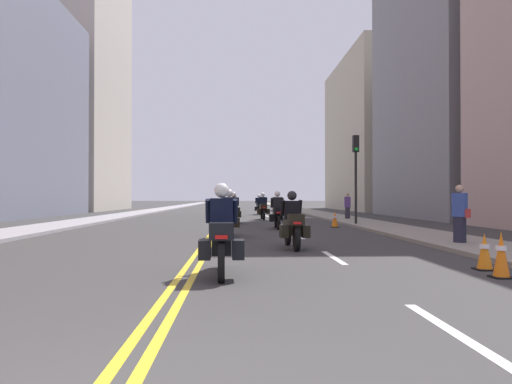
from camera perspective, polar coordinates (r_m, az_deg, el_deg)
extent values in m
plane|color=#373635|center=(50.84, -3.31, -2.19)|extent=(264.00, 264.00, 0.00)
cube|color=gray|center=(51.51, -11.62, -2.10)|extent=(2.48, 144.00, 0.12)
cube|color=gray|center=(51.25, 5.04, -2.11)|extent=(2.48, 144.00, 0.12)
cube|color=yellow|center=(50.84, -3.44, -2.19)|extent=(0.12, 132.00, 0.01)
cube|color=yellow|center=(50.84, -3.17, -2.19)|extent=(0.12, 132.00, 0.01)
cube|color=silver|center=(5.48, 22.48, -15.17)|extent=(0.14, 2.40, 0.01)
cube|color=silver|center=(11.13, 9.29, -7.75)|extent=(0.14, 2.40, 0.01)
cube|color=silver|center=(17.02, 5.21, -5.28)|extent=(0.14, 2.40, 0.01)
cube|color=silver|center=(22.97, 3.24, -4.08)|extent=(0.14, 2.40, 0.01)
cube|color=silver|center=(28.93, 2.09, -3.37)|extent=(0.14, 2.40, 0.01)
cube|color=silver|center=(34.91, 1.33, -2.90)|extent=(0.14, 2.40, 0.01)
cube|color=silver|center=(40.90, 0.80, -2.57)|extent=(0.14, 2.40, 0.01)
cube|color=silver|center=(46.89, 0.40, -2.32)|extent=(0.14, 2.40, 0.01)
cube|color=silver|center=(52.88, 0.09, -2.13)|extent=(0.14, 2.40, 0.01)
cube|color=silver|center=(58.87, -0.15, -1.98)|extent=(0.14, 2.40, 0.01)
cube|color=slate|center=(37.02, 22.69, 16.65)|extent=(7.30, 14.34, 24.70)
cube|color=#2D3847|center=(37.37, 27.87, 6.81)|extent=(0.04, 12.05, 0.90)
cube|color=#2D3847|center=(38.83, 27.81, 16.80)|extent=(0.04, 12.05, 0.90)
cube|color=#B6AB9E|center=(56.08, -19.62, 14.04)|extent=(6.19, 15.57, 31.11)
cube|color=#2D3847|center=(55.64, -22.73, 6.01)|extent=(0.04, 13.08, 0.90)
cube|color=#B6AE98|center=(53.72, 14.04, 6.62)|extent=(7.38, 18.88, 16.31)
cube|color=#2D3847|center=(54.52, 17.80, 2.23)|extent=(0.04, 15.86, 0.90)
cube|color=#2D3847|center=(54.75, 17.79, 5.35)|extent=(0.04, 15.86, 0.90)
cube|color=#2D3847|center=(55.14, 17.78, 8.45)|extent=(0.04, 15.86, 0.90)
cube|color=#2D3847|center=(55.69, 17.77, 11.48)|extent=(0.04, 15.86, 0.90)
cylinder|color=black|center=(9.26, -4.13, -7.19)|extent=(0.13, 0.66, 0.65)
cylinder|color=black|center=(7.79, -4.19, -8.43)|extent=(0.13, 0.66, 0.65)
cube|color=silver|center=(9.23, -4.13, -5.05)|extent=(0.15, 0.32, 0.04)
cube|color=black|center=(8.50, -4.16, -5.88)|extent=(0.35, 1.13, 0.40)
cube|color=black|center=(7.82, -4.18, -4.72)|extent=(0.41, 0.37, 0.28)
cube|color=red|center=(7.63, -4.19, -5.42)|extent=(0.20, 0.04, 0.06)
cube|color=black|center=(8.07, -6.17, -6.87)|extent=(0.21, 0.45, 0.32)
cube|color=black|center=(8.07, -2.17, -6.87)|extent=(0.21, 0.45, 0.32)
cube|color=#B2C1CC|center=(8.94, -4.14, -3.18)|extent=(0.36, 0.13, 0.36)
cube|color=black|center=(8.42, -4.15, -2.66)|extent=(0.41, 0.27, 0.56)
cylinder|color=black|center=(8.57, -5.75, -2.29)|extent=(0.11, 0.28, 0.45)
cylinder|color=black|center=(8.57, -2.54, -2.29)|extent=(0.11, 0.28, 0.45)
sphere|color=white|center=(8.44, -4.15, 0.20)|extent=(0.26, 0.26, 0.26)
cylinder|color=black|center=(13.76, 3.83, -5.11)|extent=(0.14, 0.62, 0.62)
cylinder|color=black|center=(12.23, 4.90, -5.67)|extent=(0.14, 0.62, 0.62)
cube|color=silver|center=(13.74, 3.83, -3.74)|extent=(0.15, 0.33, 0.04)
cube|color=black|center=(12.97, 4.33, -4.14)|extent=(0.37, 1.19, 0.40)
cube|color=black|center=(12.27, 4.83, -3.32)|extent=(0.41, 0.38, 0.28)
cube|color=red|center=(12.09, 4.98, -3.74)|extent=(0.20, 0.04, 0.06)
cube|color=black|center=(12.48, 3.39, -4.74)|extent=(0.22, 0.45, 0.32)
cube|color=black|center=(12.57, 5.93, -4.71)|extent=(0.22, 0.45, 0.32)
cube|color=#B2C1CC|center=(13.45, 4.00, -2.40)|extent=(0.36, 0.14, 0.36)
cube|color=black|center=(12.90, 4.36, -2.16)|extent=(0.41, 0.28, 0.50)
cylinder|color=black|center=(13.02, 3.22, -1.93)|extent=(0.11, 0.28, 0.45)
cylinder|color=black|center=(13.09, 5.30, -1.92)|extent=(0.11, 0.28, 0.45)
sphere|color=black|center=(12.93, 4.34, -0.43)|extent=(0.26, 0.26, 0.26)
cylinder|color=black|center=(17.61, -3.14, -4.04)|extent=(0.13, 0.68, 0.67)
cylinder|color=black|center=(16.01, -3.34, -4.38)|extent=(0.13, 0.68, 0.67)
cube|color=silver|center=(17.59, -3.14, -2.88)|extent=(0.15, 0.32, 0.04)
cube|color=black|center=(16.80, -3.24, -3.25)|extent=(0.34, 1.23, 0.40)
cube|color=black|center=(16.07, -3.33, -2.58)|extent=(0.41, 0.37, 0.28)
cube|color=red|center=(15.88, -3.36, -2.90)|extent=(0.20, 0.03, 0.06)
cube|color=black|center=(16.33, -4.28, -3.67)|extent=(0.21, 0.44, 0.32)
cube|color=black|center=(16.31, -2.31, -3.68)|extent=(0.21, 0.44, 0.32)
cube|color=#B2C1CC|center=(17.30, -3.17, -1.91)|extent=(0.36, 0.13, 0.36)
cube|color=black|center=(16.73, -3.24, -1.59)|extent=(0.41, 0.27, 0.58)
cylinder|color=black|center=(16.89, -4.04, -1.41)|extent=(0.11, 0.28, 0.45)
cylinder|color=black|center=(16.87, -2.41, -1.41)|extent=(0.11, 0.28, 0.45)
sphere|color=white|center=(16.76, -3.24, -0.13)|extent=(0.26, 0.26, 0.26)
cylinder|color=black|center=(21.69, 2.41, -3.46)|extent=(0.12, 0.63, 0.63)
cylinder|color=black|center=(20.23, 2.73, -3.67)|extent=(0.12, 0.63, 0.63)
cube|color=silver|center=(21.68, 2.41, -2.59)|extent=(0.14, 0.32, 0.04)
cube|color=black|center=(20.95, 2.57, -2.80)|extent=(0.33, 1.12, 0.40)
cube|color=black|center=(20.28, 2.72, -2.25)|extent=(0.40, 0.36, 0.28)
cube|color=red|center=(20.09, 2.76, -2.49)|extent=(0.20, 0.03, 0.06)
cube|color=black|center=(20.49, 1.88, -3.13)|extent=(0.20, 0.44, 0.32)
cube|color=black|center=(20.54, 3.45, -3.12)|extent=(0.20, 0.44, 0.32)
cube|color=#B2C1CC|center=(21.40, 2.47, -1.73)|extent=(0.36, 0.12, 0.36)
cube|color=black|center=(20.88, 2.58, -1.43)|extent=(0.40, 0.26, 0.60)
cylinder|color=black|center=(21.01, 1.89, -1.29)|extent=(0.10, 0.28, 0.45)
cylinder|color=black|center=(21.05, 3.20, -1.29)|extent=(0.10, 0.28, 0.45)
sphere|color=white|center=(20.91, 2.57, -0.23)|extent=(0.26, 0.26, 0.26)
cylinder|color=black|center=(25.79, -2.77, -2.97)|extent=(0.15, 0.67, 0.66)
cylinder|color=black|center=(24.18, -2.66, -3.13)|extent=(0.15, 0.67, 0.66)
cube|color=silver|center=(25.78, -2.77, -2.19)|extent=(0.15, 0.32, 0.04)
cube|color=black|center=(24.98, -2.72, -2.41)|extent=(0.36, 1.24, 0.40)
cube|color=black|center=(24.24, -2.67, -1.94)|extent=(0.41, 0.37, 0.28)
cube|color=red|center=(24.06, -2.66, -2.14)|extent=(0.20, 0.04, 0.06)
cube|color=black|center=(24.49, -3.34, -2.68)|extent=(0.22, 0.45, 0.32)
cube|color=black|center=(24.50, -2.03, -2.67)|extent=(0.22, 0.45, 0.32)
cube|color=#B2C1CC|center=(25.48, -2.75, -1.52)|extent=(0.36, 0.13, 0.36)
cube|color=black|center=(24.91, -2.71, -1.29)|extent=(0.41, 0.27, 0.58)
cylinder|color=black|center=(25.06, -3.27, -1.17)|extent=(0.11, 0.28, 0.45)
cylinder|color=black|center=(25.07, -2.17, -1.17)|extent=(0.11, 0.28, 0.45)
sphere|color=white|center=(24.94, -2.71, -0.31)|extent=(0.26, 0.26, 0.26)
cylinder|color=black|center=(30.17, 0.69, -2.62)|extent=(0.14, 0.68, 0.68)
cylinder|color=black|center=(28.59, 0.94, -2.73)|extent=(0.14, 0.68, 0.68)
cube|color=silver|center=(30.16, 0.68, -1.94)|extent=(0.15, 0.32, 0.04)
cube|color=black|center=(29.37, 0.81, -2.13)|extent=(0.35, 1.22, 0.40)
cube|color=black|center=(28.65, 0.93, -1.72)|extent=(0.41, 0.37, 0.28)
cube|color=red|center=(28.46, 0.96, -1.89)|extent=(0.20, 0.04, 0.06)
cube|color=black|center=(28.88, 0.33, -2.35)|extent=(0.21, 0.45, 0.32)
cube|color=black|center=(28.92, 1.44, -2.35)|extent=(0.21, 0.45, 0.32)
cube|color=#B2C1CC|center=(29.87, 0.73, -1.37)|extent=(0.36, 0.13, 0.36)
cube|color=black|center=(29.31, 0.82, -1.17)|extent=(0.41, 0.27, 0.58)
cylinder|color=black|center=(29.44, 0.33, -1.07)|extent=(0.11, 0.28, 0.45)
cylinder|color=black|center=(29.48, 1.26, -1.07)|extent=(0.11, 0.28, 0.45)
sphere|color=white|center=(29.34, 0.81, -0.32)|extent=(0.26, 0.26, 0.26)
cylinder|color=black|center=(34.33, -2.51, -2.39)|extent=(0.14, 0.67, 0.67)
cylinder|color=black|center=(32.83, -2.61, -2.47)|extent=(0.14, 0.67, 0.67)
cube|color=silver|center=(34.32, -2.51, -1.80)|extent=(0.15, 0.32, 0.04)
cube|color=black|center=(33.57, -2.56, -1.95)|extent=(0.36, 1.15, 0.40)
cube|color=black|center=(32.89, -2.60, -1.59)|extent=(0.41, 0.37, 0.28)
cube|color=red|center=(32.70, -2.61, -1.74)|extent=(0.20, 0.04, 0.06)
cube|color=black|center=(33.14, -3.07, -2.14)|extent=(0.21, 0.45, 0.32)
cube|color=black|center=(33.11, -2.10, -2.14)|extent=(0.21, 0.45, 0.32)
cube|color=#B2C1CC|center=(34.04, -2.52, -1.29)|extent=(0.36, 0.13, 0.36)
cube|color=black|center=(33.51, -2.56, -1.16)|extent=(0.41, 0.27, 0.53)
cylinder|color=black|center=(33.67, -2.96, -1.07)|extent=(0.11, 0.28, 0.45)
cylinder|color=black|center=(33.65, -2.14, -1.07)|extent=(0.11, 0.28, 0.45)
sphere|color=white|center=(33.54, -2.56, -0.46)|extent=(0.26, 0.26, 0.26)
cylinder|color=black|center=(38.59, 0.24, -2.23)|extent=(0.14, 0.62, 0.61)
cylinder|color=black|center=(36.96, 0.47, -2.30)|extent=(0.14, 0.62, 0.61)
cube|color=silver|center=(38.58, 0.24, -1.75)|extent=(0.15, 0.33, 0.04)
cube|color=black|center=(37.77, 0.36, -1.84)|extent=(0.38, 1.26, 0.40)
cube|color=black|center=(37.03, 0.46, -1.53)|extent=(0.42, 0.38, 0.28)
cube|color=red|center=(36.85, 0.49, -1.66)|extent=(0.20, 0.04, 0.06)
cube|color=black|center=(37.26, 0.00, -2.01)|extent=(0.22, 0.45, 0.32)
cube|color=black|center=(37.31, 0.85, -2.01)|extent=(0.22, 0.45, 0.32)
cube|color=#B2C1CC|center=(38.29, 0.28, -1.26)|extent=(0.37, 0.14, 0.36)
cube|color=black|center=(37.71, 0.36, -1.11)|extent=(0.41, 0.28, 0.57)
cylinder|color=black|center=(37.84, -0.02, -1.03)|extent=(0.11, 0.29, 0.45)
cylinder|color=black|center=(37.89, 0.70, -1.03)|extent=(0.11, 0.29, 0.45)
sphere|color=white|center=(37.74, 0.36, -0.46)|extent=(0.26, 0.26, 0.26)
cube|color=black|center=(9.26, 27.37, -9.06)|extent=(0.33, 0.33, 0.03)
cone|color=orange|center=(9.21, 27.36, -6.57)|extent=(0.27, 0.27, 0.78)
cylinder|color=white|center=(9.20, 27.36, -5.99)|extent=(0.18, 0.18, 0.08)
cube|color=black|center=(10.11, 25.75, -8.35)|extent=(0.35, 0.35, 0.03)
cone|color=orange|center=(10.07, 25.74, -6.35)|extent=(0.28, 0.28, 0.68)
cylinder|color=white|center=(10.06, 25.74, -5.89)|extent=(0.19, 0.19, 0.08)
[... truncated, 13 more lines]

